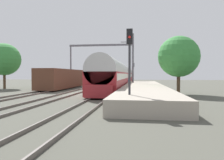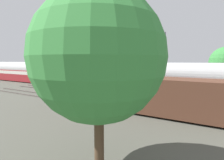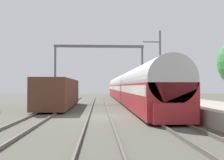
{
  "view_description": "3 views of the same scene",
  "coord_description": "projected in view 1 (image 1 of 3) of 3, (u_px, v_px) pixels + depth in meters",
  "views": [
    {
      "loc": [
        7.38,
        -21.72,
        2.12
      ],
      "look_at": [
        4.0,
        3.32,
        1.43
      ],
      "focal_mm": 33.28,
      "sensor_mm": 36.0,
      "label": 1
    },
    {
      "loc": [
        -17.41,
        2.88,
        4.17
      ],
      "look_at": [
        0.18,
        13.01,
        1.93
      ],
      "focal_mm": 27.62,
      "sensor_mm": 36.0,
      "label": 2
    },
    {
      "loc": [
        -0.01,
        -18.36,
        2.13
      ],
      "look_at": [
        2.0,
        21.59,
        3.13
      ],
      "focal_mm": 41.55,
      "sensor_mm": 36.0,
      "label": 3
    }
  ],
  "objects": [
    {
      "name": "freight_car",
      "position": [
        63.0,
        79.0,
        30.85
      ],
      "size": [
        2.8,
        13.0,
        2.7
      ],
      "color": "#563323",
      "rests_on": "ground"
    },
    {
      "name": "tree_west_background",
      "position": [
        4.0,
        59.0,
        30.37
      ],
      "size": [
        4.68,
        4.68,
        6.66
      ],
      "color": "#4C3826",
      "rests_on": "ground"
    },
    {
      "name": "track_west",
      "position": [
        72.0,
        93.0,
        22.56
      ],
      "size": [
        1.52,
        60.0,
        0.16
      ],
      "color": "#5C544E",
      "rests_on": "ground"
    },
    {
      "name": "passenger_train",
      "position": [
        123.0,
        75.0,
        41.44
      ],
      "size": [
        2.93,
        49.2,
        3.82
      ],
      "color": "maroon",
      "rests_on": "ground"
    },
    {
      "name": "railway_signal_near",
      "position": [
        130.0,
        58.0,
        12.36
      ],
      "size": [
        0.36,
        0.3,
        4.82
      ],
      "color": "#2D2D33",
      "rests_on": "ground"
    },
    {
      "name": "track_far_west",
      "position": [
        37.0,
        93.0,
        23.09
      ],
      "size": [
        1.52,
        60.0,
        0.16
      ],
      "color": "#5C544E",
      "rests_on": "ground"
    },
    {
      "name": "tree_east_background",
      "position": [
        179.0,
        57.0,
        22.03
      ],
      "size": [
        4.35,
        4.35,
        6.19
      ],
      "color": "#4C3826",
      "rests_on": "ground"
    },
    {
      "name": "ground",
      "position": [
        72.0,
        94.0,
        22.56
      ],
      "size": [
        120.0,
        120.0,
        0.0
      ],
      "primitive_type": "plane",
      "color": "#4D4D43"
    },
    {
      "name": "platform",
      "position": [
        144.0,
        89.0,
        23.48
      ],
      "size": [
        4.4,
        28.0,
        0.9
      ],
      "color": "#A39989",
      "rests_on": "ground"
    },
    {
      "name": "railway_signal_far",
      "position": [
        134.0,
        70.0,
        47.64
      ],
      "size": [
        0.36,
        0.3,
        4.73
      ],
      "color": "#2D2D33",
      "rests_on": "ground"
    },
    {
      "name": "catenary_gantry",
      "position": [
        101.0,
        56.0,
        39.51
      ],
      "size": [
        12.39,
        0.28,
        7.86
      ],
      "color": "slate",
      "rests_on": "ground"
    },
    {
      "name": "catenary_pole_east_mid",
      "position": [
        133.0,
        60.0,
        29.94
      ],
      "size": [
        1.9,
        0.2,
        8.0
      ],
      "color": "slate",
      "rests_on": "ground"
    },
    {
      "name": "track_east",
      "position": [
        108.0,
        94.0,
        22.02
      ],
      "size": [
        1.52,
        60.0,
        0.16
      ],
      "color": "#5C544E",
      "rests_on": "ground"
    },
    {
      "name": "person_crossing",
      "position": [
        127.0,
        81.0,
        33.84
      ],
      "size": [
        0.43,
        0.47,
        1.73
      ],
      "rotation": [
        0.0,
        0.0,
        4.1
      ],
      "color": "#3A3A3A",
      "rests_on": "ground"
    }
  ]
}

